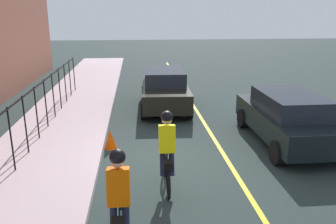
{
  "coord_description": "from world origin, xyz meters",
  "views": [
    {
      "loc": [
        -8.64,
        0.8,
        3.89
      ],
      "look_at": [
        1.11,
        -0.12,
        1.0
      ],
      "focal_mm": 36.8,
      "sensor_mm": 36.0,
      "label": 1
    }
  ],
  "objects_px": {
    "parked_sedan_rear": "(165,88)",
    "traffic_cone_near": "(110,139)",
    "cyclist_follow": "(119,202)",
    "cyclist_lead": "(167,151)",
    "patrol_sedan": "(287,117)"
  },
  "relations": [
    {
      "from": "cyclist_lead",
      "to": "traffic_cone_near",
      "type": "distance_m",
      "value": 2.94
    },
    {
      "from": "cyclist_follow",
      "to": "traffic_cone_near",
      "type": "relative_size",
      "value": 3.2
    },
    {
      "from": "cyclist_lead",
      "to": "parked_sedan_rear",
      "type": "bearing_deg",
      "value": -3.16
    },
    {
      "from": "cyclist_lead",
      "to": "traffic_cone_near",
      "type": "height_order",
      "value": "cyclist_lead"
    },
    {
      "from": "traffic_cone_near",
      "to": "cyclist_lead",
      "type": "bearing_deg",
      "value": -150.1
    },
    {
      "from": "cyclist_follow",
      "to": "traffic_cone_near",
      "type": "height_order",
      "value": "cyclist_follow"
    },
    {
      "from": "patrol_sedan",
      "to": "traffic_cone_near",
      "type": "distance_m",
      "value": 5.3
    },
    {
      "from": "cyclist_lead",
      "to": "parked_sedan_rear",
      "type": "height_order",
      "value": "cyclist_lead"
    },
    {
      "from": "parked_sedan_rear",
      "to": "cyclist_lead",
      "type": "bearing_deg",
      "value": -2.52
    },
    {
      "from": "parked_sedan_rear",
      "to": "traffic_cone_near",
      "type": "xyz_separation_m",
      "value": [
        -4.25,
        1.95,
        -0.54
      ]
    },
    {
      "from": "cyclist_lead",
      "to": "patrol_sedan",
      "type": "bearing_deg",
      "value": -56.26
    },
    {
      "from": "cyclist_lead",
      "to": "parked_sedan_rear",
      "type": "distance_m",
      "value": 6.76
    },
    {
      "from": "cyclist_lead",
      "to": "cyclist_follow",
      "type": "bearing_deg",
      "value": 156.03
    },
    {
      "from": "cyclist_follow",
      "to": "patrol_sedan",
      "type": "distance_m",
      "value": 6.57
    },
    {
      "from": "cyclist_follow",
      "to": "parked_sedan_rear",
      "type": "relative_size",
      "value": 0.41
    }
  ]
}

